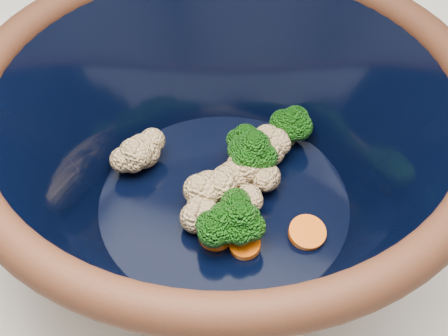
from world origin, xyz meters
The scene contains 2 objects.
mixing_bowl centered at (-0.12, -0.05, 1.00)m, with size 0.43×0.43×0.17m.
vegetable_pile centered at (-0.11, -0.04, 0.96)m, with size 0.20×0.17×0.05m.
Camera 1 is at (0.01, -0.38, 1.36)m, focal length 50.00 mm.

